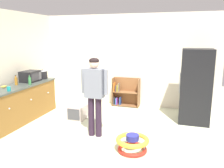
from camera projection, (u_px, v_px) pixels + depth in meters
The scene contains 15 objects.
ground_plane at pixel (102, 134), 4.95m from camera, with size 12.00×12.00×0.00m, color beige.
back_wall at pixel (128, 61), 6.85m from camera, with size 5.20×0.06×2.70m, color silver.
left_side_wall at pixel (20, 63), 6.19m from camera, with size 0.06×2.99×2.70m, color silver.
kitchen_counter at pixel (21, 103), 5.67m from camera, with size 0.65×2.25×0.90m.
refrigerator at pixel (196, 86), 5.49m from camera, with size 0.73×0.68×1.78m.
bookshelf at pixel (125, 93), 6.90m from camera, with size 0.80×0.28×0.85m.
standing_person at pixel (95, 90), 4.67m from camera, with size 0.57×0.22×1.64m.
baby_walker at pixel (132, 143), 4.17m from camera, with size 0.60×0.60×0.32m.
pet_carrier at pixel (78, 111), 5.89m from camera, with size 0.42×0.55×0.36m.
microwave at pixel (30, 76), 5.98m from camera, with size 0.37×0.48×0.28m.
crock_pot at pixel (42, 75), 6.38m from camera, with size 0.27×0.27×0.26m.
banana_bunch at pixel (4, 87), 5.28m from camera, with size 0.12×0.16×0.04m.
amber_bottle at pixel (16, 81), 5.57m from camera, with size 0.07×0.07×0.25m.
green_glass_bottle at pixel (30, 81), 5.60m from camera, with size 0.07×0.07×0.25m.
teal_cup at pixel (9, 89), 4.95m from camera, with size 0.08×0.08×0.10m, color teal.
Camera 1 is at (1.58, -4.35, 2.06)m, focal length 36.88 mm.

